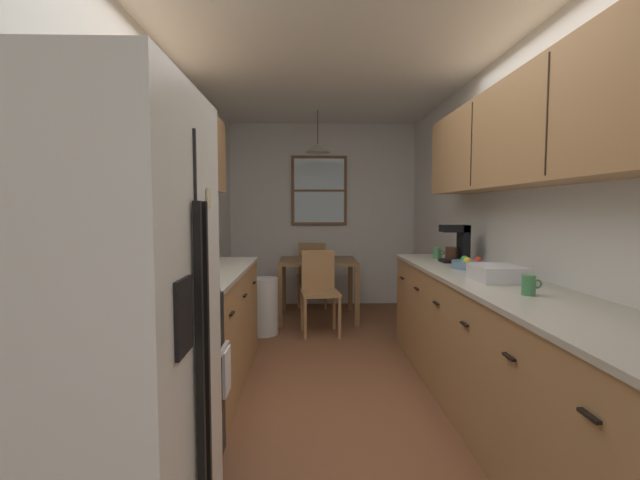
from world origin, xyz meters
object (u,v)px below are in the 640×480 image
object	(u,v)px
dining_chair_near	(319,287)
coffee_maker	(458,243)
trash_bin	(263,306)
table_serving_bowl	(317,257)
mug_spare	(437,253)
dish_rack	(497,273)
fruit_bowl	(470,264)
dining_table	(318,268)
stove_range	(149,389)
microwave_over_range	(118,147)
mug_by_coffeemaker	(529,285)
refrigerator	(85,358)
dining_chair_far	(313,271)
storage_canister	(176,268)

from	to	relation	value
dining_chair_near	coffee_maker	size ratio (longest dim) A/B	2.80
trash_bin	table_serving_bowl	bearing A→B (deg)	47.31
mug_spare	dish_rack	world-z (taller)	mug_spare
fruit_bowl	dish_rack	xyz separation A→B (m)	(-0.04, -0.58, 0.01)
dish_rack	mug_spare	bearing A→B (deg)	90.52
dining_table	stove_range	bearing A→B (deg)	-105.50
microwave_over_range	mug_by_coffeemaker	size ratio (longest dim) A/B	5.67
refrigerator	coffee_maker	xyz separation A→B (m)	(2.01, 2.32, 0.19)
dining_chair_far	fruit_bowl	world-z (taller)	fruit_bowl
dining_chair_near	mug_by_coffeemaker	world-z (taller)	mug_by_coffeemaker
dining_table	mug_by_coffeemaker	size ratio (longest dim) A/B	8.70
storage_canister	dining_chair_near	bearing A→B (deg)	66.66
microwave_over_range	trash_bin	xyz separation A→B (m)	(0.41, 2.60, -1.34)
dish_rack	dining_chair_far	bearing A→B (deg)	109.07
table_serving_bowl	dining_chair_near	bearing A→B (deg)	-88.79
dining_table	storage_canister	size ratio (longest dim) A/B	4.47
mug_spare	table_serving_bowl	xyz separation A→B (m)	(-1.09, 1.36, -0.19)
microwave_over_range	dining_chair_near	distance (m)	3.05
dining_chair_far	table_serving_bowl	distance (m)	0.71
microwave_over_range	dining_table	bearing A→B (deg)	72.67
refrigerator	trash_bin	xyz separation A→B (m)	(0.23, 3.31, -0.57)
dining_table	table_serving_bowl	bearing A→B (deg)	-116.20
dining_chair_far	mug_spare	world-z (taller)	mug_spare
dining_chair_far	mug_by_coffeemaker	world-z (taller)	mug_by_coffeemaker
coffee_maker	mug_spare	bearing A→B (deg)	108.20
mug_spare	microwave_over_range	bearing A→B (deg)	-138.02
mug_spare	dish_rack	size ratio (longest dim) A/B	0.32
dining_chair_far	mug_by_coffeemaker	bearing A→B (deg)	-73.56
refrigerator	mug_by_coffeemaker	world-z (taller)	refrigerator
dining_table	storage_canister	world-z (taller)	storage_canister
microwave_over_range	dining_table	xyz separation A→B (m)	(1.02, 3.27, -1.03)
refrigerator	table_serving_bowl	bearing A→B (deg)	78.09
trash_bin	fruit_bowl	world-z (taller)	fruit_bowl
dining_table	storage_canister	distance (m)	2.93
storage_canister	mug_spare	xyz separation A→B (m)	(1.99, 1.37, -0.06)
dining_chair_far	dish_rack	distance (m)	3.51
table_serving_bowl	dish_rack	bearing A→B (deg)	-67.36
dining_chair_near	mug_by_coffeemaker	distance (m)	2.73
coffee_maker	fruit_bowl	distance (m)	0.43
microwave_over_range	trash_bin	bearing A→B (deg)	81.07
refrigerator	dish_rack	xyz separation A→B (m)	(1.93, 1.33, 0.07)
stove_range	dining_chair_near	size ratio (longest dim) A/B	1.22
storage_canister	mug_by_coffeemaker	distance (m)	2.00
stove_range	trash_bin	bearing A→B (deg)	83.53
trash_bin	storage_canister	size ratio (longest dim) A/B	2.89
trash_bin	coffee_maker	world-z (taller)	coffee_maker
microwave_over_range	fruit_bowl	bearing A→B (deg)	29.19
dining_chair_far	fruit_bowl	bearing A→B (deg)	-66.46
dining_table	mug_by_coffeemaker	distance (m)	3.31
dining_table	mug_spare	distance (m)	1.78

